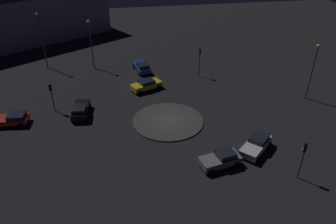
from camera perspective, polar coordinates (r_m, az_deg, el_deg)
The scene contains 15 objects.
ground_plane at distance 39.18m, azimuth -0.00°, elevation -1.65°, with size 115.58×115.58×0.00m, color black.
roundabout_island at distance 39.13m, azimuth -0.00°, elevation -1.55°, with size 8.55×8.55×0.16m, color #383838.
car_red at distance 42.52m, azimuth -25.95°, elevation -1.15°, with size 2.38×4.48×1.37m.
car_silver at distance 35.32m, azimuth 15.26°, elevation -5.50°, with size 4.45×4.53×1.52m.
car_blue at distance 52.02m, azimuth -4.61°, elevation 7.90°, with size 4.64×2.73×1.51m.
car_black at distance 41.31m, azimuth -15.10°, elevation 0.36°, with size 4.38×2.34×1.58m.
car_yellow at distance 46.20m, azimuth -3.82°, elevation 4.81°, with size 3.38×4.69×1.44m.
car_grey at distance 32.61m, azimuth 9.31°, elevation -8.14°, with size 2.77×4.33×1.56m.
traffic_light_southeast at distance 49.59m, azimuth 5.56°, elevation 9.62°, with size 0.40×0.37×4.41m.
traffic_light_north at distance 42.45m, azimuth -19.80°, elevation 3.30°, with size 0.36×0.39×3.75m.
traffic_light_southwest at distance 31.89m, azimuth 22.70°, elevation -6.78°, with size 0.39×0.38×4.06m.
streetlamp_northeast at distance 52.93m, azimuth -13.48°, elevation 12.67°, with size 0.53×0.53×7.83m.
streetlamp_south at distance 45.98m, azimuth 24.14°, elevation 7.30°, with size 0.45×0.45×7.65m.
streetlamp_northeast_near at distance 55.04m, azimuth -21.36°, elevation 12.31°, with size 0.45×0.45×8.87m.
store_building at distance 70.21m, azimuth -26.97°, elevation 14.29°, with size 30.72×39.30×9.33m.
Camera 1 is at (-32.43, 5.63, 21.25)m, focal length 34.71 mm.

